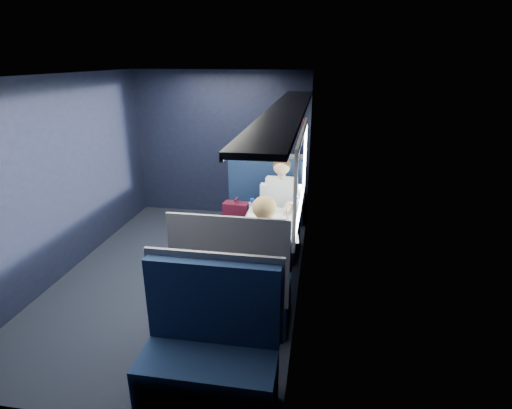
% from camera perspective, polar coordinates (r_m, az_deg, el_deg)
% --- Properties ---
extents(ground, '(2.80, 4.20, 0.01)m').
position_cam_1_polar(ground, '(5.00, -10.38, -9.73)').
color(ground, black).
extents(room_shell, '(3.00, 4.40, 2.40)m').
position_cam_1_polar(room_shell, '(4.45, -11.30, 7.03)').
color(room_shell, black).
rests_on(room_shell, ground).
extents(table, '(0.62, 1.00, 0.74)m').
position_cam_1_polar(table, '(4.47, 1.68, -3.55)').
color(table, '#54565E').
rests_on(table, ground).
extents(seat_bay_near, '(1.04, 0.62, 1.26)m').
position_cam_1_polar(seat_bay_near, '(5.38, 0.83, -2.08)').
color(seat_bay_near, '#0C1936').
rests_on(seat_bay_near, ground).
extents(seat_bay_far, '(1.04, 0.62, 1.26)m').
position_cam_1_polar(seat_bay_far, '(3.85, -2.91, -11.98)').
color(seat_bay_far, '#0C1936').
rests_on(seat_bay_far, ground).
extents(seat_row_front, '(1.04, 0.51, 1.16)m').
position_cam_1_polar(seat_row_front, '(6.24, 2.23, 1.02)').
color(seat_row_front, '#0C1936').
rests_on(seat_row_front, ground).
extents(seat_row_back, '(1.04, 0.51, 1.16)m').
position_cam_1_polar(seat_row_back, '(3.14, -6.68, -20.90)').
color(seat_row_back, '#0C1936').
rests_on(seat_row_back, ground).
extents(man, '(0.53, 0.56, 1.32)m').
position_cam_1_polar(man, '(5.08, 3.51, 0.12)').
color(man, black).
rests_on(man, ground).
extents(woman, '(0.53, 0.56, 1.32)m').
position_cam_1_polar(woman, '(3.80, 1.25, -6.98)').
color(woman, black).
rests_on(woman, ground).
extents(papers, '(0.64, 0.86, 0.01)m').
position_cam_1_polar(papers, '(4.33, 2.22, -3.20)').
color(papers, white).
rests_on(papers, table).
extents(laptop, '(0.24, 0.30, 0.21)m').
position_cam_1_polar(laptop, '(4.35, 3.81, -2.34)').
color(laptop, silver).
rests_on(laptop, table).
extents(bottle_small, '(0.06, 0.06, 0.20)m').
position_cam_1_polar(bottle_small, '(4.74, 5.90, -0.10)').
color(bottle_small, silver).
rests_on(bottle_small, table).
extents(cup, '(0.07, 0.07, 0.10)m').
position_cam_1_polar(cup, '(4.81, 5.09, -0.26)').
color(cup, white).
rests_on(cup, table).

